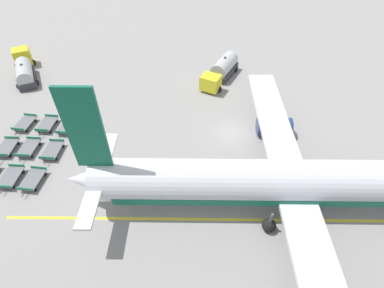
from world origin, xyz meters
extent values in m
plane|color=gray|center=(0.00, 0.00, 0.00)|extent=(500.00, 500.00, 0.00)
cylinder|color=silver|center=(11.12, 4.91, 3.43)|extent=(8.87, 40.81, 4.03)
cone|color=silver|center=(8.69, -15.25, 3.43)|extent=(4.38, 5.27, 3.83)
cube|color=#146B4C|center=(8.78, -14.50, 9.47)|extent=(0.64, 3.04, 8.04)
cube|color=silver|center=(8.77, -14.56, 4.04)|extent=(11.26, 2.72, 0.24)
cube|color=silver|center=(10.93, 3.30, 2.53)|extent=(40.05, 8.23, 0.44)
cylinder|color=navy|center=(0.65, 4.94, 1.30)|extent=(2.56, 4.34, 2.09)
cube|color=#146B4C|center=(11.12, 4.91, 2.73)|extent=(8.47, 36.78, 0.73)
cylinder|color=#56565B|center=(13.53, 0.53, 1.54)|extent=(0.24, 0.24, 1.78)
sphere|color=black|center=(13.53, 0.53, 0.65)|extent=(1.29, 1.29, 1.29)
cylinder|color=#56565B|center=(7.74, 1.23, 1.54)|extent=(0.24, 0.24, 1.78)
sphere|color=black|center=(7.74, 1.23, 0.65)|extent=(1.29, 1.29, 1.29)
cube|color=yellow|center=(-9.72, -1.29, 1.45)|extent=(3.33, 3.44, 2.09)
cube|color=#333338|center=(-13.98, 1.53, 0.57)|extent=(6.23, 5.36, 1.13)
cylinder|color=#B7BABC|center=(-13.98, 1.53, 1.72)|extent=(5.87, 5.02, 2.42)
sphere|color=#333338|center=(-13.98, 1.53, 2.93)|extent=(0.44, 0.44, 0.44)
sphere|color=black|center=(-10.67, -2.16, 0.45)|extent=(0.90, 0.90, 0.90)
sphere|color=black|center=(-9.28, -0.07, 0.45)|extent=(0.90, 0.90, 0.90)
sphere|color=black|center=(-16.08, 1.42, 0.45)|extent=(0.90, 0.90, 0.90)
sphere|color=black|center=(-14.69, 3.51, 0.45)|extent=(0.90, 0.90, 0.90)
cube|color=yellow|center=(-20.57, -30.68, 1.65)|extent=(3.05, 3.12, 2.49)
cube|color=#333338|center=(-15.44, -28.95, 0.54)|extent=(6.54, 4.30, 1.08)
cylinder|color=#B7BABC|center=(-15.44, -28.95, 1.64)|extent=(6.18, 3.99, 2.26)
sphere|color=#333338|center=(-15.44, -28.95, 2.77)|extent=(0.44, 0.44, 0.44)
sphere|color=black|center=(-20.64, -29.46, 0.45)|extent=(0.90, 0.90, 0.90)
sphere|color=black|center=(-19.89, -31.70, 0.45)|extent=(0.90, 0.90, 0.90)
sphere|color=black|center=(-14.13, -27.25, 0.45)|extent=(0.90, 0.90, 0.90)
sphere|color=black|center=(-13.37, -29.49, 0.45)|extent=(0.90, 0.90, 0.90)
cube|color=slate|center=(-4.25, -26.10, 0.55)|extent=(3.34, 2.49, 0.10)
cube|color=#237F56|center=(-2.85, -26.48, 0.76)|extent=(0.54, 1.73, 0.32)
cube|color=#237F56|center=(-5.65, -25.72, 0.76)|extent=(0.54, 1.73, 0.32)
cube|color=#333338|center=(-2.47, -26.58, 0.43)|extent=(0.69, 0.24, 0.06)
sphere|color=black|center=(-3.44, -27.10, 0.18)|extent=(0.36, 0.36, 0.36)
sphere|color=black|center=(-3.05, -25.64, 0.18)|extent=(0.36, 0.36, 0.36)
sphere|color=black|center=(-5.45, -26.56, 0.18)|extent=(0.36, 0.36, 0.36)
sphere|color=black|center=(-5.06, -25.10, 0.18)|extent=(0.36, 0.36, 0.36)
cube|color=slate|center=(0.13, -26.88, 0.55)|extent=(3.21, 2.18, 0.10)
cube|color=#237F56|center=(1.56, -27.09, 0.76)|extent=(0.33, 1.77, 0.32)
cube|color=#237F56|center=(-1.31, -26.67, 0.76)|extent=(0.33, 1.77, 0.32)
sphere|color=black|center=(1.27, -26.28, 0.18)|extent=(0.36, 0.36, 0.36)
sphere|color=black|center=(-1.02, -27.47, 0.18)|extent=(0.36, 0.36, 0.36)
sphere|color=black|center=(-0.80, -25.98, 0.18)|extent=(0.36, 0.36, 0.36)
cube|color=slate|center=(-3.75, -23.21, 0.55)|extent=(3.27, 2.33, 0.10)
cube|color=#237F56|center=(-2.33, -23.50, 0.76)|extent=(0.43, 1.75, 0.32)
cube|color=#237F56|center=(-5.18, -22.92, 0.76)|extent=(0.43, 1.75, 0.32)
cube|color=#333338|center=(-1.95, -23.57, 0.43)|extent=(0.70, 0.20, 0.06)
sphere|color=black|center=(-2.88, -24.15, 0.18)|extent=(0.36, 0.36, 0.36)
sphere|color=black|center=(-2.58, -22.68, 0.18)|extent=(0.36, 0.36, 0.36)
sphere|color=black|center=(-4.93, -23.74, 0.18)|extent=(0.36, 0.36, 0.36)
sphere|color=black|center=(-4.63, -22.26, 0.18)|extent=(0.36, 0.36, 0.36)
cube|color=slate|center=(0.46, -24.32, 0.55)|extent=(3.26, 2.29, 0.10)
cube|color=#237F56|center=(1.89, -24.59, 0.76)|extent=(0.41, 1.76, 0.32)
cube|color=#237F56|center=(-0.97, -24.06, 0.76)|extent=(0.41, 1.76, 0.32)
cube|color=#333338|center=(2.27, -24.66, 0.43)|extent=(0.70, 0.19, 0.06)
sphere|color=black|center=(1.35, -25.26, 0.18)|extent=(0.36, 0.36, 0.36)
sphere|color=black|center=(1.62, -23.77, 0.18)|extent=(0.36, 0.36, 0.36)
sphere|color=black|center=(-0.71, -24.87, 0.18)|extent=(0.36, 0.36, 0.36)
sphere|color=black|center=(-0.43, -23.39, 0.18)|extent=(0.36, 0.36, 0.36)
cube|color=slate|center=(4.86, -24.96, 0.55)|extent=(3.24, 2.25, 0.10)
cube|color=#237F56|center=(6.29, -25.21, 0.76)|extent=(0.38, 1.76, 0.32)
cube|color=#237F56|center=(3.43, -24.72, 0.76)|extent=(0.38, 1.76, 0.32)
cube|color=#333338|center=(6.68, -25.28, 0.43)|extent=(0.70, 0.18, 0.06)
sphere|color=black|center=(5.76, -25.88, 0.18)|extent=(0.36, 0.36, 0.36)
sphere|color=black|center=(6.02, -24.40, 0.18)|extent=(0.36, 0.36, 0.36)
sphere|color=black|center=(3.70, -25.53, 0.18)|extent=(0.36, 0.36, 0.36)
sphere|color=black|center=(3.96, -24.04, 0.18)|extent=(0.36, 0.36, 0.36)
cube|color=slate|center=(-3.03, -20.55, 0.55)|extent=(3.33, 2.46, 0.10)
cube|color=#237F56|center=(-1.63, -20.91, 0.76)|extent=(0.52, 1.74, 0.32)
cube|color=#237F56|center=(-4.44, -20.19, 0.76)|extent=(0.52, 1.74, 0.32)
cube|color=#333338|center=(-1.25, -21.01, 0.43)|extent=(0.69, 0.23, 0.06)
sphere|color=black|center=(-2.21, -21.54, 0.18)|extent=(0.36, 0.36, 0.36)
sphere|color=black|center=(-1.83, -20.08, 0.18)|extent=(0.36, 0.36, 0.36)
sphere|color=black|center=(-4.23, -21.02, 0.18)|extent=(0.36, 0.36, 0.36)
sphere|color=black|center=(-3.86, -19.56, 0.18)|extent=(0.36, 0.36, 0.36)
cube|color=slate|center=(1.18, -21.47, 0.55)|extent=(3.25, 2.26, 0.10)
cube|color=#237F56|center=(2.61, -21.73, 0.76)|extent=(0.39, 1.76, 0.32)
cube|color=#237F56|center=(-0.25, -21.22, 0.76)|extent=(0.39, 1.76, 0.32)
cube|color=#333338|center=(2.99, -21.79, 0.43)|extent=(0.70, 0.18, 0.06)
sphere|color=black|center=(2.08, -22.40, 0.18)|extent=(0.36, 0.36, 0.36)
sphere|color=black|center=(2.34, -20.91, 0.18)|extent=(0.36, 0.36, 0.36)
sphere|color=black|center=(0.02, -22.04, 0.18)|extent=(0.36, 0.36, 0.36)
sphere|color=black|center=(0.28, -20.55, 0.18)|extent=(0.36, 0.36, 0.36)
cube|color=slate|center=(5.45, -22.55, 0.55)|extent=(3.31, 2.42, 0.10)
cube|color=#237F56|center=(6.86, -22.89, 0.76)|extent=(0.49, 1.74, 0.32)
cube|color=#237F56|center=(4.04, -22.22, 0.76)|extent=(0.49, 1.74, 0.32)
cube|color=#333338|center=(7.24, -22.98, 0.43)|extent=(0.69, 0.22, 0.06)
sphere|color=black|center=(6.29, -23.53, 0.18)|extent=(0.36, 0.36, 0.36)
sphere|color=black|center=(6.64, -22.06, 0.18)|extent=(0.36, 0.36, 0.36)
sphere|color=black|center=(4.26, -23.04, 0.18)|extent=(0.36, 0.36, 0.36)
sphere|color=black|center=(4.61, -21.58, 0.18)|extent=(0.36, 0.36, 0.36)
cube|color=yellow|center=(11.87, -5.24, 0.00)|extent=(4.84, 37.64, 0.01)
camera|label=1|loc=(27.36, -8.06, 24.88)|focal=28.00mm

